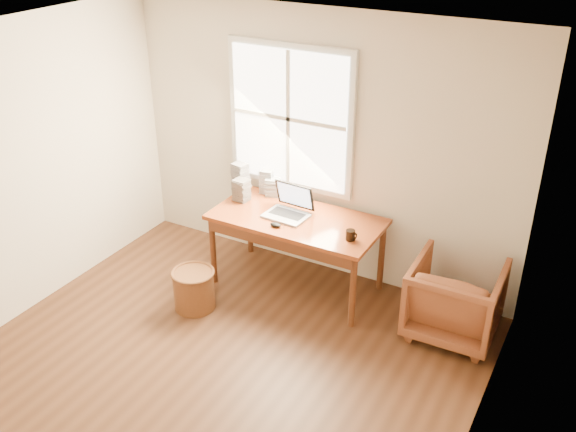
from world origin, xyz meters
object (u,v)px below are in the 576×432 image
object	(u,v)px
coffee_mug	(350,235)
cd_stack_a	(267,181)
desk	(297,219)
wicker_stool	(194,290)
armchair	(455,299)
laptop	(286,202)

from	to	relation	value
coffee_mug	cd_stack_a	bearing A→B (deg)	136.79
desk	wicker_stool	xyz separation A→B (m)	(-0.66, -0.78, -0.54)
armchair	wicker_stool	bearing A→B (deg)	18.38
desk	wicker_stool	size ratio (longest dim) A/B	4.27
desk	armchair	bearing A→B (deg)	0.00
desk	laptop	size ratio (longest dim) A/B	3.59
coffee_mug	laptop	bearing A→B (deg)	151.38
desk	coffee_mug	xyz separation A→B (m)	(0.61, -0.15, 0.07)
wicker_stool	desk	bearing A→B (deg)	50.11
desk	wicker_stool	world-z (taller)	desk
wicker_stool	coffee_mug	xyz separation A→B (m)	(1.27, 0.64, 0.61)
desk	coffee_mug	distance (m)	0.63
armchair	wicker_stool	xyz separation A→B (m)	(-2.21, -0.78, -0.16)
armchair	wicker_stool	size ratio (longest dim) A/B	2.03
desk	coffee_mug	bearing A→B (deg)	-13.58
coffee_mug	armchair	bearing A→B (deg)	-11.22
wicker_stool	cd_stack_a	bearing A→B (deg)	83.09
desk	coffee_mug	world-z (taller)	coffee_mug
desk	wicker_stool	bearing A→B (deg)	-129.89
wicker_stool	laptop	bearing A→B (deg)	52.86
armchair	coffee_mug	bearing A→B (deg)	7.73
cd_stack_a	desk	bearing A→B (deg)	-32.72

